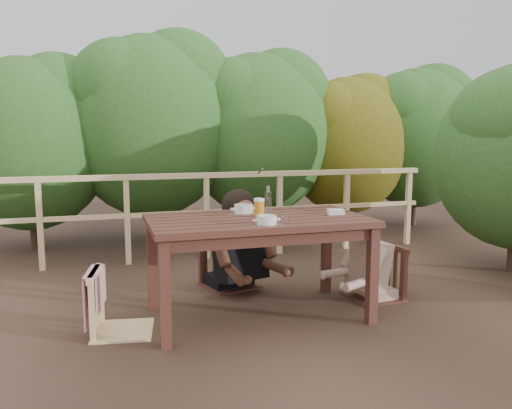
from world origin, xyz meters
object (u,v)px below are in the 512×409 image
object	(u,v)px
butter_tub	(336,213)
bottle	(268,201)
chair_right	(375,249)
soup_near	(267,221)
chair_left	(121,273)
diner_right	(378,233)
tumbler	(285,220)
chair_far	(229,238)
woman	(229,212)
soup_far	(244,210)
table	(258,268)
beer_glass	(259,209)

from	to	relation	value
butter_tub	bottle	bearing A→B (deg)	175.97
chair_right	soup_near	size ratio (longest dim) A/B	3.61
chair_left	diner_right	xyz separation A→B (m)	(2.21, 0.16, 0.14)
tumbler	chair_left	bearing A→B (deg)	167.14
chair_far	woman	xyz separation A→B (m)	(0.00, 0.02, 0.25)
soup_far	bottle	distance (m)	0.23
table	chair_left	bearing A→B (deg)	-178.64
table	woman	world-z (taller)	woman
table	chair_right	size ratio (longest dim) A/B	1.92
diner_right	butter_tub	world-z (taller)	diner_right
soup_far	butter_tub	bearing A→B (deg)	-22.09
table	woman	xyz separation A→B (m)	(-0.02, 0.87, 0.33)
chair_right	butter_tub	bearing A→B (deg)	-74.71
soup_far	chair_right	bearing A→B (deg)	-5.24
table	beer_glass	bearing A→B (deg)	51.90
bottle	tumbler	size ratio (longest dim) A/B	3.16
chair_left	soup_far	xyz separation A→B (m)	(1.01, 0.27, 0.39)
beer_glass	chair_right	bearing A→B (deg)	5.76
chair_far	beer_glass	world-z (taller)	beer_glass
chair_far	butter_tub	distance (m)	1.17
soup_far	butter_tub	size ratio (longest dim) A/B	1.97
soup_near	bottle	xyz separation A→B (m)	(0.15, 0.42, 0.08)
woman	tumbler	distance (m)	1.18
woman	table	bearing A→B (deg)	75.23
chair_right	tumbler	size ratio (longest dim) A/B	11.20
chair_far	tumbler	xyz separation A→B (m)	(0.14, -1.14, 0.36)
chair_far	soup_far	world-z (taller)	chair_far
chair_left	chair_right	size ratio (longest dim) A/B	1.00
chair_far	diner_right	distance (m)	1.38
chair_far	woman	bearing A→B (deg)	73.92
chair_right	tumbler	world-z (taller)	chair_right
chair_far	table	bearing A→B (deg)	-104.74
chair_far	soup_near	xyz separation A→B (m)	(-0.01, -1.17, 0.36)
chair_far	chair_right	size ratio (longest dim) A/B	1.06
chair_far	soup_far	distance (m)	0.71
table	chair_far	world-z (taller)	chair_far
woman	tumbler	bearing A→B (deg)	80.80
chair_right	soup_far	distance (m)	1.24
diner_right	tumbler	size ratio (longest dim) A/B	14.88
soup_near	tumbler	xyz separation A→B (m)	(0.15, 0.02, -0.00)
diner_right	tumbler	distance (m)	1.14
soup_near	chair_far	bearing A→B (deg)	89.37
bottle	butter_tub	xyz separation A→B (m)	(0.53, -0.14, -0.10)
chair_left	soup_near	xyz separation A→B (m)	(1.02, -0.29, 0.38)
chair_left	woman	xyz separation A→B (m)	(1.04, 0.89, 0.28)
chair_far	bottle	bearing A→B (deg)	-95.72
soup_near	beer_glass	size ratio (longest dim) A/B	1.52
chair_right	woman	distance (m)	1.39
soup_near	soup_far	distance (m)	0.56
chair_left	bottle	bearing A→B (deg)	-74.93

